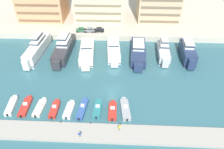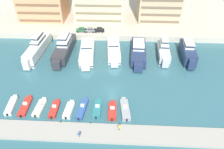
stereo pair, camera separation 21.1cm
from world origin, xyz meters
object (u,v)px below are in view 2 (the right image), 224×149
yacht_silver_center_right (164,51)px  motorboat_blue_center_right (82,109)px  yacht_white_center_left (114,49)px  car_black_mid_left (99,30)px  car_grey_left (90,30)px  pedestrian_near_edge (79,134)px  car_green_far_left (82,29)px  yacht_navy_mid_right (188,52)px  motorboat_white_far_left (12,105)px  motorboat_red_center_left (54,109)px  motorboat_grey_far_right (125,109)px  yacht_charcoal_left (64,47)px  yacht_navy_center (138,52)px  motorboat_red_right (112,111)px  yacht_ivory_mid_left (87,51)px  pedestrian_mid_deck (119,127)px  motorboat_red_left (25,106)px  yacht_white_far_left (38,48)px  motorboat_cream_mid_left (40,107)px  motorboat_white_center (69,110)px  motorboat_teal_mid_right (97,108)px

yacht_silver_center_right → motorboat_blue_center_right: 36.81m
yacht_white_center_left → car_black_mid_left: (-6.37, 13.40, 1.30)m
car_grey_left → pedestrian_near_edge: size_ratio=2.41×
yacht_silver_center_right → car_green_far_left: 33.87m
yacht_white_center_left → yacht_navy_mid_right: 25.57m
motorboat_white_far_left → motorboat_red_center_left: 11.43m
yacht_white_center_left → motorboat_grey_far_right: size_ratio=2.23×
yacht_charcoal_left → yacht_navy_center: yacht_charcoal_left is taller
yacht_white_center_left → yacht_navy_center: 8.73m
yacht_white_center_left → pedestrian_near_edge: bearing=-99.0°
motorboat_red_right → motorboat_red_center_left: bearing=-179.8°
motorboat_red_center_left → yacht_charcoal_left: bearing=97.6°
yacht_ivory_mid_left → yacht_white_center_left: (9.24, 1.43, 0.08)m
yacht_silver_center_right → pedestrian_near_edge: 43.39m
yacht_white_center_left → motorboat_grey_far_right: yacht_white_center_left is taller
pedestrian_mid_deck → yacht_ivory_mid_left: bearing=109.8°
yacht_ivory_mid_left → yacht_silver_center_right: (26.67, 0.83, 0.45)m
yacht_charcoal_left → pedestrian_mid_deck: 40.03m
motorboat_white_far_left → motorboat_grey_far_right: 29.34m
motorboat_blue_center_right → motorboat_red_right: (7.66, -0.33, 0.01)m
car_green_far_left → car_grey_left: size_ratio=1.01×
motorboat_red_left → motorboat_red_center_left: (7.83, -0.70, 0.09)m
motorboat_grey_far_right → pedestrian_mid_deck: pedestrian_mid_deck is taller
yacht_white_far_left → motorboat_cream_mid_left: size_ratio=3.01×
yacht_silver_center_right → car_green_far_left: yacht_silver_center_right is taller
car_grey_left → pedestrian_near_edge: car_grey_left is taller
yacht_navy_center → motorboat_red_right: (-7.66, -27.41, -1.33)m
motorboat_blue_center_right → motorboat_red_right: size_ratio=1.16×
motorboat_red_left → yacht_navy_center: bearing=41.5°
motorboat_white_center → car_green_far_left: (-3.55, 42.00, 2.63)m
yacht_silver_center_right → motorboat_cream_mid_left: size_ratio=2.25×
yacht_navy_mid_right → motorboat_red_center_left: (-39.29, -27.22, -1.93)m
yacht_white_center_left → motorboat_white_far_left: yacht_white_center_left is taller
yacht_silver_center_right → car_grey_left: size_ratio=3.79×
car_green_far_left → pedestrian_mid_deck: (16.35, -48.02, -1.49)m
car_green_far_left → pedestrian_near_edge: (7.66, -50.30, -1.48)m
yacht_ivory_mid_left → pedestrian_near_edge: bearing=-84.6°
motorboat_white_far_left → motorboat_cream_mid_left: (7.47, -0.16, -0.15)m
yacht_ivory_mid_left → motorboat_white_far_left: size_ratio=2.71×
car_black_mid_left → yacht_navy_mid_right: bearing=-25.1°
yacht_ivory_mid_left → car_black_mid_left: size_ratio=4.70×
yacht_silver_center_right → car_grey_left: 30.77m
pedestrian_near_edge → yacht_white_center_left: bearing=81.0°
yacht_white_center_left → car_green_far_left: 18.88m
yacht_ivory_mid_left → motorboat_grey_far_right: bearing=-63.3°
car_black_mid_left → pedestrian_near_edge: 50.62m
yacht_silver_center_right → motorboat_blue_center_right: (-24.12, -27.75, -1.69)m
motorboat_teal_mid_right → motorboat_white_center: bearing=-173.3°
yacht_white_center_left → motorboat_red_center_left: size_ratio=2.71×
yacht_navy_center → car_grey_left: (-18.74, 14.39, 1.27)m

